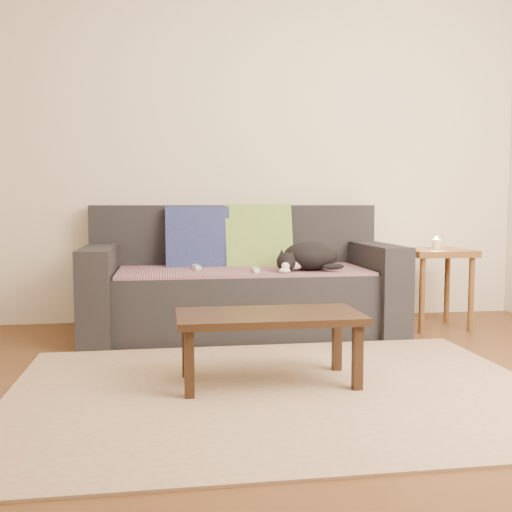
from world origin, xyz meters
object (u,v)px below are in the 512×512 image
(cat, at_px, (308,257))
(side_table, at_px, (436,263))
(coffee_table, at_px, (269,322))
(sofa, at_px, (241,286))
(wii_remote_a, at_px, (196,267))
(wii_remote_b, at_px, (255,270))

(cat, height_order, side_table, cat)
(cat, bearing_deg, coffee_table, -102.70)
(sofa, height_order, wii_remote_a, sofa)
(cat, xyz_separation_m, coffee_table, (-0.44, -1.03, -0.22))
(sofa, distance_m, cat, 0.54)
(side_table, distance_m, coffee_table, 1.85)
(wii_remote_a, bearing_deg, side_table, -98.02)
(sofa, height_order, wii_remote_b, sofa)
(wii_remote_b, bearing_deg, cat, -83.63)
(wii_remote_b, xyz_separation_m, coffee_table, (-0.09, -0.99, -0.15))
(wii_remote_a, xyz_separation_m, side_table, (1.70, -0.01, 0.01))
(wii_remote_a, distance_m, wii_remote_b, 0.42)
(wii_remote_a, relative_size, side_table, 0.27)
(cat, height_order, wii_remote_a, cat)
(cat, xyz_separation_m, side_table, (0.97, 0.16, -0.07))
(sofa, distance_m, wii_remote_b, 0.34)
(wii_remote_b, height_order, side_table, side_table)
(cat, distance_m, coffee_table, 1.14)
(cat, distance_m, wii_remote_a, 0.75)
(cat, relative_size, coffee_table, 0.52)
(cat, relative_size, wii_remote_a, 3.05)
(sofa, distance_m, side_table, 1.40)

